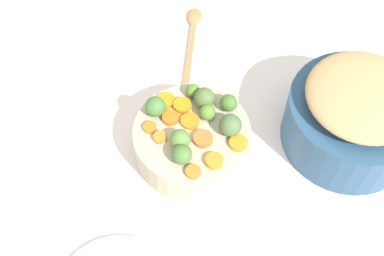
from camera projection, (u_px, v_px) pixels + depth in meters
tabletop at (164, 146)px, 1.06m from camera, size 2.40×2.40×0.02m
serving_bowl_carrots at (192, 142)px, 1.01m from camera, size 0.23×0.23×0.08m
metal_pot at (352, 122)px, 1.01m from camera, size 0.27×0.27×0.12m
stuffing_mound at (364, 96)px, 0.94m from camera, size 0.22×0.22×0.05m
carrot_slice_0 at (193, 172)px, 0.92m from camera, size 0.04×0.04×0.01m
carrot_slice_1 at (238, 143)px, 0.96m from camera, size 0.05×0.05×0.01m
carrot_slice_2 at (181, 104)px, 1.01m from camera, size 0.05×0.05×0.01m
carrot_slice_3 at (171, 118)px, 0.99m from camera, size 0.04×0.04×0.01m
carrot_slice_4 at (160, 137)px, 0.96m from camera, size 0.03×0.03×0.01m
carrot_slice_5 at (214, 161)px, 0.93m from camera, size 0.04×0.04×0.01m
carrot_slice_6 at (203, 139)px, 0.96m from camera, size 0.05×0.05×0.01m
carrot_slice_7 at (166, 100)px, 1.01m from camera, size 0.04×0.04×0.01m
carrot_slice_8 at (190, 121)px, 0.98m from camera, size 0.04×0.04×0.01m
carrot_slice_9 at (150, 127)px, 0.98m from camera, size 0.03×0.03×0.01m
brussels_sprout_0 at (182, 154)px, 0.93m from camera, size 0.04×0.04×0.04m
brussels_sprout_1 at (193, 91)px, 1.01m from camera, size 0.03×0.03×0.03m
brussels_sprout_2 at (229, 103)px, 0.99m from camera, size 0.03×0.03×0.03m
brussels_sprout_3 at (155, 107)px, 0.98m from camera, size 0.04×0.04×0.04m
brussels_sprout_4 at (180, 139)px, 0.94m from camera, size 0.04×0.04×0.04m
brussels_sprout_5 at (230, 125)px, 0.96m from camera, size 0.04×0.04×0.04m
brussels_sprout_6 at (207, 112)px, 0.98m from camera, size 0.03×0.03×0.03m
brussels_sprout_7 at (204, 98)px, 0.99m from camera, size 0.04×0.04×0.04m
wooden_spoon at (192, 34)px, 1.22m from camera, size 0.21×0.19×0.01m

